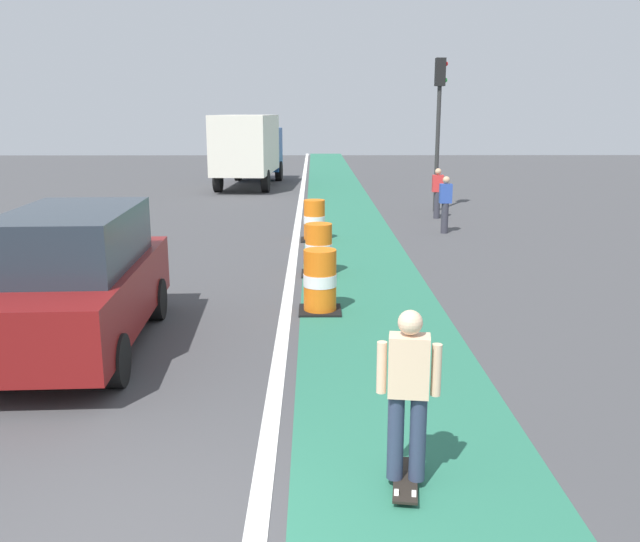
{
  "coord_description": "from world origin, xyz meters",
  "views": [
    {
      "loc": [
        1.38,
        -4.56,
        3.36
      ],
      "look_at": [
        1.47,
        5.06,
        1.1
      ],
      "focal_mm": 38.06,
      "sensor_mm": 36.0,
      "label": 1
    }
  ],
  "objects_px": {
    "parked_suv_nearest": "(76,280)",
    "delivery_truck_down_block": "(249,146)",
    "traffic_barrel_front": "(320,282)",
    "skateboarder_on_lane": "(408,394)",
    "traffic_light_corner": "(439,108)",
    "traffic_barrel_back": "(314,221)",
    "traffic_barrel_mid": "(319,250)",
    "pedestrian_crossing": "(445,203)",
    "pedestrian_waiting": "(437,192)"
  },
  "relations": [
    {
      "from": "traffic_barrel_front",
      "to": "traffic_barrel_back",
      "type": "bearing_deg",
      "value": 90.72
    },
    {
      "from": "traffic_barrel_back",
      "to": "pedestrian_waiting",
      "type": "relative_size",
      "value": 0.68
    },
    {
      "from": "skateboarder_on_lane",
      "to": "traffic_light_corner",
      "type": "relative_size",
      "value": 0.33
    },
    {
      "from": "skateboarder_on_lane",
      "to": "traffic_barrel_back",
      "type": "bearing_deg",
      "value": 93.8
    },
    {
      "from": "delivery_truck_down_block",
      "to": "traffic_barrel_front",
      "type": "bearing_deg",
      "value": -81.44
    },
    {
      "from": "parked_suv_nearest",
      "to": "traffic_barrel_mid",
      "type": "bearing_deg",
      "value": 52.82
    },
    {
      "from": "pedestrian_crossing",
      "to": "delivery_truck_down_block",
      "type": "bearing_deg",
      "value": 118.12
    },
    {
      "from": "traffic_barrel_back",
      "to": "pedestrian_crossing",
      "type": "xyz_separation_m",
      "value": [
        3.7,
        1.09,
        0.33
      ]
    },
    {
      "from": "traffic_barrel_front",
      "to": "traffic_light_corner",
      "type": "distance_m",
      "value": 13.1
    },
    {
      "from": "delivery_truck_down_block",
      "to": "pedestrian_crossing",
      "type": "bearing_deg",
      "value": -61.88
    },
    {
      "from": "parked_suv_nearest",
      "to": "delivery_truck_down_block",
      "type": "distance_m",
      "value": 22.06
    },
    {
      "from": "traffic_barrel_mid",
      "to": "traffic_light_corner",
      "type": "relative_size",
      "value": 0.21
    },
    {
      "from": "skateboarder_on_lane",
      "to": "traffic_barrel_mid",
      "type": "height_order",
      "value": "skateboarder_on_lane"
    },
    {
      "from": "parked_suv_nearest",
      "to": "traffic_barrel_mid",
      "type": "height_order",
      "value": "parked_suv_nearest"
    },
    {
      "from": "delivery_truck_down_block",
      "to": "traffic_barrel_back",
      "type": "bearing_deg",
      "value": -77.69
    },
    {
      "from": "traffic_barrel_back",
      "to": "skateboarder_on_lane",
      "type": "bearing_deg",
      "value": -86.2
    },
    {
      "from": "traffic_barrel_back",
      "to": "traffic_light_corner",
      "type": "bearing_deg",
      "value": 52.28
    },
    {
      "from": "traffic_light_corner",
      "to": "skateboarder_on_lane",
      "type": "bearing_deg",
      "value": -100.84
    },
    {
      "from": "pedestrian_crossing",
      "to": "skateboarder_on_lane",
      "type": "bearing_deg",
      "value": -102.18
    },
    {
      "from": "skateboarder_on_lane",
      "to": "pedestrian_waiting",
      "type": "distance_m",
      "value": 16.41
    },
    {
      "from": "traffic_barrel_front",
      "to": "pedestrian_crossing",
      "type": "height_order",
      "value": "pedestrian_crossing"
    },
    {
      "from": "parked_suv_nearest",
      "to": "pedestrian_waiting",
      "type": "distance_m",
      "value": 14.38
    },
    {
      "from": "skateboarder_on_lane",
      "to": "pedestrian_waiting",
      "type": "xyz_separation_m",
      "value": [
        3.15,
        16.1,
        -0.05
      ]
    },
    {
      "from": "delivery_truck_down_block",
      "to": "pedestrian_crossing",
      "type": "height_order",
      "value": "delivery_truck_down_block"
    },
    {
      "from": "parked_suv_nearest",
      "to": "traffic_light_corner",
      "type": "bearing_deg",
      "value": 61.38
    },
    {
      "from": "traffic_barrel_back",
      "to": "traffic_light_corner",
      "type": "xyz_separation_m",
      "value": [
        4.2,
        5.43,
        2.97
      ]
    },
    {
      "from": "skateboarder_on_lane",
      "to": "traffic_barrel_mid",
      "type": "relative_size",
      "value": 1.55
    },
    {
      "from": "traffic_light_corner",
      "to": "pedestrian_waiting",
      "type": "distance_m",
      "value": 3.09
    },
    {
      "from": "delivery_truck_down_block",
      "to": "pedestrian_waiting",
      "type": "height_order",
      "value": "delivery_truck_down_block"
    },
    {
      "from": "skateboarder_on_lane",
      "to": "pedestrian_crossing",
      "type": "height_order",
      "value": "skateboarder_on_lane"
    },
    {
      "from": "traffic_barrel_front",
      "to": "pedestrian_crossing",
      "type": "relative_size",
      "value": 0.68
    },
    {
      "from": "parked_suv_nearest",
      "to": "pedestrian_crossing",
      "type": "distance_m",
      "value": 11.94
    },
    {
      "from": "traffic_barrel_mid",
      "to": "delivery_truck_down_block",
      "type": "bearing_deg",
      "value": 99.87
    },
    {
      "from": "pedestrian_crossing",
      "to": "pedestrian_waiting",
      "type": "distance_m",
      "value": 2.76
    },
    {
      "from": "traffic_light_corner",
      "to": "traffic_barrel_back",
      "type": "bearing_deg",
      "value": -127.72
    },
    {
      "from": "skateboarder_on_lane",
      "to": "traffic_barrel_mid",
      "type": "xyz_separation_m",
      "value": [
        -0.73,
        8.35,
        -0.38
      ]
    },
    {
      "from": "delivery_truck_down_block",
      "to": "pedestrian_waiting",
      "type": "bearing_deg",
      "value": -54.49
    },
    {
      "from": "pedestrian_waiting",
      "to": "parked_suv_nearest",
      "type": "bearing_deg",
      "value": -120.83
    },
    {
      "from": "traffic_barrel_front",
      "to": "traffic_barrel_mid",
      "type": "xyz_separation_m",
      "value": [
        -0.0,
        2.74,
        0.0
      ]
    },
    {
      "from": "skateboarder_on_lane",
      "to": "traffic_barrel_back",
      "type": "relative_size",
      "value": 1.55
    },
    {
      "from": "delivery_truck_down_block",
      "to": "pedestrian_waiting",
      "type": "xyz_separation_m",
      "value": [
        6.92,
        -9.69,
        -0.98
      ]
    },
    {
      "from": "pedestrian_crossing",
      "to": "traffic_barrel_front",
      "type": "bearing_deg",
      "value": -115.02
    },
    {
      "from": "traffic_light_corner",
      "to": "pedestrian_crossing",
      "type": "distance_m",
      "value": 5.1
    },
    {
      "from": "parked_suv_nearest",
      "to": "traffic_barrel_mid",
      "type": "xyz_separation_m",
      "value": [
        3.49,
        4.6,
        -0.5
      ]
    },
    {
      "from": "traffic_light_corner",
      "to": "traffic_barrel_mid",
      "type": "bearing_deg",
      "value": -113.79
    },
    {
      "from": "traffic_barrel_mid",
      "to": "traffic_barrel_back",
      "type": "relative_size",
      "value": 1.0
    },
    {
      "from": "skateboarder_on_lane",
      "to": "traffic_barrel_back",
      "type": "height_order",
      "value": "skateboarder_on_lane"
    },
    {
      "from": "skateboarder_on_lane",
      "to": "delivery_truck_down_block",
      "type": "relative_size",
      "value": 0.22
    },
    {
      "from": "parked_suv_nearest",
      "to": "delivery_truck_down_block",
      "type": "bearing_deg",
      "value": 88.83
    },
    {
      "from": "parked_suv_nearest",
      "to": "traffic_barrel_front",
      "type": "distance_m",
      "value": 3.98
    }
  ]
}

